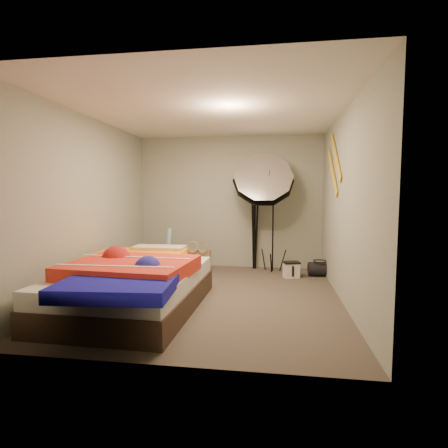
% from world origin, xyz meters
% --- Properties ---
extents(floor, '(4.00, 4.00, 0.00)m').
position_xyz_m(floor, '(0.00, 0.00, 0.00)').
color(floor, brown).
rests_on(floor, ground).
extents(ceiling, '(4.00, 4.00, 0.00)m').
position_xyz_m(ceiling, '(0.00, 0.00, 2.50)').
color(ceiling, silver).
rests_on(ceiling, wall_back).
extents(wall_back, '(3.50, 0.00, 3.50)m').
position_xyz_m(wall_back, '(0.00, 2.00, 1.25)').
color(wall_back, '#949A8C').
rests_on(wall_back, floor).
extents(wall_front, '(3.50, 0.00, 3.50)m').
position_xyz_m(wall_front, '(0.00, -2.00, 1.25)').
color(wall_front, '#949A8C').
rests_on(wall_front, floor).
extents(wall_left, '(0.00, 4.00, 4.00)m').
position_xyz_m(wall_left, '(-1.75, 0.00, 1.25)').
color(wall_left, '#949A8C').
rests_on(wall_left, floor).
extents(wall_right, '(0.00, 4.00, 4.00)m').
position_xyz_m(wall_right, '(1.75, 0.00, 1.25)').
color(wall_right, '#949A8C').
rests_on(wall_right, floor).
extents(tote_bag, '(0.43, 0.23, 0.43)m').
position_xyz_m(tote_bag, '(-0.47, 1.40, 0.21)').
color(tote_bag, tan).
rests_on(tote_bag, floor).
extents(wrapping_roll, '(0.15, 0.24, 0.78)m').
position_xyz_m(wrapping_roll, '(-1.07, 1.49, 0.39)').
color(wrapping_roll, '#549DB6').
rests_on(wrapping_roll, floor).
extents(camera_case, '(0.29, 0.23, 0.25)m').
position_xyz_m(camera_case, '(1.16, 1.24, 0.12)').
color(camera_case, silver).
rests_on(camera_case, floor).
extents(duffel_bag, '(0.41, 0.26, 0.24)m').
position_xyz_m(duffel_bag, '(1.65, 1.41, 0.12)').
color(duffel_bag, black).
rests_on(duffel_bag, floor).
extents(wall_stripe_upper, '(0.02, 0.91, 0.78)m').
position_xyz_m(wall_stripe_upper, '(1.73, 0.60, 1.95)').
color(wall_stripe_upper, gold).
rests_on(wall_stripe_upper, wall_right).
extents(wall_stripe_lower, '(0.02, 0.91, 0.78)m').
position_xyz_m(wall_stripe_lower, '(1.73, 0.85, 1.75)').
color(wall_stripe_lower, gold).
rests_on(wall_stripe_lower, wall_right).
extents(bed, '(1.58, 2.40, 0.64)m').
position_xyz_m(bed, '(-0.83, -0.69, 0.32)').
color(bed, '#3F2C21').
rests_on(bed, floor).
extents(photo_umbrella, '(1.30, 0.95, 2.26)m').
position_xyz_m(photo_umbrella, '(0.66, 1.57, 1.62)').
color(photo_umbrella, black).
rests_on(photo_umbrella, floor).
extents(camera_tripod, '(0.09, 0.09, 1.38)m').
position_xyz_m(camera_tripod, '(0.50, 1.86, 0.79)').
color(camera_tripod, black).
rests_on(camera_tripod, floor).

